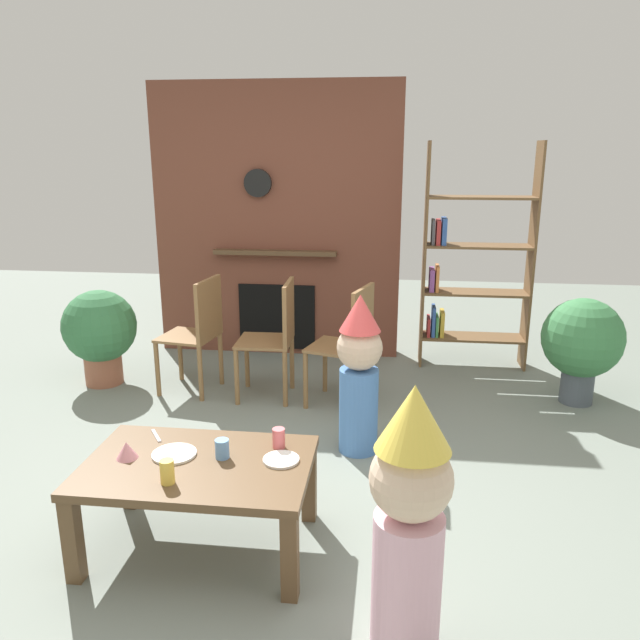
{
  "coord_description": "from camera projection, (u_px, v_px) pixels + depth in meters",
  "views": [
    {
      "loc": [
        0.54,
        -2.83,
        1.83
      ],
      "look_at": [
        0.15,
        0.4,
        0.92
      ],
      "focal_mm": 34.4,
      "sensor_mm": 36.0,
      "label": 1
    }
  ],
  "objects": [
    {
      "name": "paper_cup_near_right",
      "position": [
        167.0,
        472.0,
        2.62
      ],
      "size": [
        0.06,
        0.06,
        0.11
      ],
      "primitive_type": "cylinder",
      "color": "#F2CC4C",
      "rests_on": "coffee_table"
    },
    {
      "name": "paper_plate_front",
      "position": [
        174.0,
        454.0,
        2.87
      ],
      "size": [
        0.21,
        0.21,
        0.01
      ],
      "primitive_type": "cylinder",
      "color": "white",
      "rests_on": "coffee_table"
    },
    {
      "name": "bookshelf",
      "position": [
        468.0,
        267.0,
        5.19
      ],
      "size": [
        0.9,
        0.28,
        1.9
      ],
      "color": "brown",
      "rests_on": "ground_plane"
    },
    {
      "name": "ground_plane",
      "position": [
        283.0,
        506.0,
        3.26
      ],
      "size": [
        12.0,
        12.0,
        0.0
      ],
      "primitive_type": "plane",
      "color": "gray"
    },
    {
      "name": "child_in_pink",
      "position": [
        359.0,
        370.0,
        3.73
      ],
      "size": [
        0.28,
        0.28,
        1.01
      ],
      "rotation": [
        0.0,
        0.0,
        -2.14
      ],
      "color": "#4C7FC6",
      "rests_on": "ground_plane"
    },
    {
      "name": "potted_plant_tall",
      "position": [
        582.0,
        341.0,
        4.48
      ],
      "size": [
        0.58,
        0.58,
        0.8
      ],
      "color": "#4C5660",
      "rests_on": "ground_plane"
    },
    {
      "name": "birthday_cake_slice",
      "position": [
        127.0,
        450.0,
        2.83
      ],
      "size": [
        0.1,
        0.1,
        0.08
      ],
      "primitive_type": "cone",
      "color": "pink",
      "rests_on": "coffee_table"
    },
    {
      "name": "dining_chair_left",
      "position": [
        199.0,
        328.0,
        4.68
      ],
      "size": [
        0.46,
        0.46,
        0.9
      ],
      "rotation": [
        0.0,
        0.0,
        2.99
      ],
      "color": "olive",
      "rests_on": "ground_plane"
    },
    {
      "name": "table_fork",
      "position": [
        156.0,
        436.0,
        3.06
      ],
      "size": [
        0.1,
        0.13,
        0.01
      ],
      "primitive_type": "cube",
      "rotation": [
        0.0,
        0.0,
        2.17
      ],
      "color": "silver",
      "rests_on": "coffee_table"
    },
    {
      "name": "paper_cup_center",
      "position": [
        222.0,
        449.0,
        2.84
      ],
      "size": [
        0.07,
        0.07,
        0.09
      ],
      "primitive_type": "cylinder",
      "color": "#669EE0",
      "rests_on": "coffee_table"
    },
    {
      "name": "dining_chair_right",
      "position": [
        350.0,
        339.0,
        4.41
      ],
      "size": [
        0.5,
        0.5,
        0.9
      ],
      "rotation": [
        0.0,
        0.0,
        2.85
      ],
      "color": "olive",
      "rests_on": "ground_plane"
    },
    {
      "name": "coffee_table",
      "position": [
        198.0,
        476.0,
        2.82
      ],
      "size": [
        1.04,
        0.67,
        0.45
      ],
      "color": "brown",
      "rests_on": "ground_plane"
    },
    {
      "name": "potted_plant_short",
      "position": [
        100.0,
        330.0,
        4.86
      ],
      "size": [
        0.58,
        0.58,
        0.77
      ],
      "color": "#9E5B42",
      "rests_on": "ground_plane"
    },
    {
      "name": "brick_fireplace_feature",
      "position": [
        277.0,
        223.0,
        5.49
      ],
      "size": [
        2.2,
        0.28,
        2.4
      ],
      "color": "brown",
      "rests_on": "ground_plane"
    },
    {
      "name": "paper_plate_rear",
      "position": [
        281.0,
        460.0,
        2.82
      ],
      "size": [
        0.17,
        0.17,
        0.01
      ],
      "primitive_type": "cylinder",
      "color": "white",
      "rests_on": "coffee_table"
    },
    {
      "name": "child_with_cone_hat",
      "position": [
        409.0,
        518.0,
        2.17
      ],
      "size": [
        0.3,
        0.3,
        1.07
      ],
      "rotation": [
        0.0,
        0.0,
        2.64
      ],
      "color": "#EAB2C6",
      "rests_on": "ground_plane"
    },
    {
      "name": "dining_chair_middle",
      "position": [
        276.0,
        333.0,
        4.57
      ],
      "size": [
        0.41,
        0.41,
        0.9
      ],
      "rotation": [
        0.0,
        0.0,
        3.17
      ],
      "color": "olive",
      "rests_on": "ground_plane"
    },
    {
      "name": "paper_cup_near_left",
      "position": [
        279.0,
        438.0,
        2.93
      ],
      "size": [
        0.06,
        0.06,
        0.1
      ],
      "primitive_type": "cylinder",
      "color": "#E5666B",
      "rests_on": "coffee_table"
    }
  ]
}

